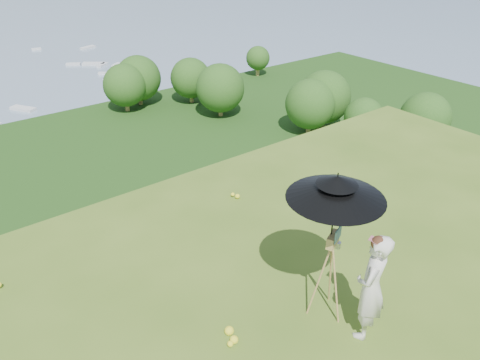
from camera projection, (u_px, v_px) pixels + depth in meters
forest_slope at (49, 333)px, 44.14m from camera, size 140.00×56.00×22.00m
slope_trees at (15, 208)px, 37.41m from camera, size 110.00×50.00×6.00m
painter at (371, 287)px, 6.08m from camera, size 0.68×0.57×1.60m
field_easel at (329, 271)px, 6.44m from camera, size 0.74×0.74×1.49m
sun_umbrella at (334, 209)px, 5.97m from camera, size 1.73×1.73×1.05m
painter_cap at (379, 240)px, 5.71m from camera, size 0.24×0.27×0.10m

